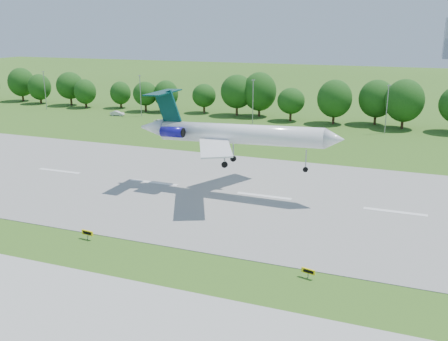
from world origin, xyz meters
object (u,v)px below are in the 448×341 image
airliner (230,133)px  service_vehicle_a (117,113)px  taxi_sign_left (87,233)px  service_vehicle_b (160,122)px

airliner → service_vehicle_a: bearing=136.3°
taxi_sign_left → service_vehicle_b: (-27.76, 72.33, -0.27)m
service_vehicle_a → service_vehicle_b: bearing=-119.7°
service_vehicle_a → service_vehicle_b: (18.14, -7.09, -0.06)m
airliner → taxi_sign_left: airliner is taller
airliner → service_vehicle_b: airliner is taller
taxi_sign_left → service_vehicle_a: size_ratio=0.42×
service_vehicle_a → service_vehicle_b: service_vehicle_a is taller
service_vehicle_b → service_vehicle_a: bearing=86.1°
taxi_sign_left → service_vehicle_b: service_vehicle_b is taller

